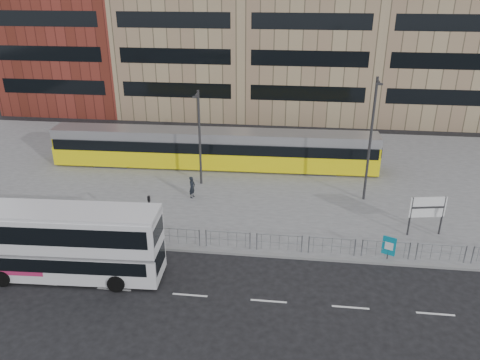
# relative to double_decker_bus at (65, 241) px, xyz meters

# --- Properties ---
(ground) EXTENTS (120.00, 120.00, 0.00)m
(ground) POSITION_rel_double_decker_bus_xyz_m (8.75, 3.09, -2.16)
(ground) COLOR black
(ground) RESTS_ON ground
(plaza) EXTENTS (64.00, 24.00, 0.15)m
(plaza) POSITION_rel_double_decker_bus_xyz_m (8.75, 15.09, -2.08)
(plaza) COLOR slate
(plaza) RESTS_ON ground
(kerb) EXTENTS (64.00, 0.25, 0.17)m
(kerb) POSITION_rel_double_decker_bus_xyz_m (8.75, 3.14, -2.08)
(kerb) COLOR gray
(kerb) RESTS_ON ground
(pedestrian_barrier) EXTENTS (32.07, 0.07, 1.10)m
(pedestrian_barrier) POSITION_rel_double_decker_bus_xyz_m (10.75, 3.59, -1.18)
(pedestrian_barrier) COLOR gray
(pedestrian_barrier) RESTS_ON plaza
(road_markings) EXTENTS (62.00, 0.12, 0.01)m
(road_markings) POSITION_rel_double_decker_bus_xyz_m (9.75, -0.91, -2.15)
(road_markings) COLOR white
(road_markings) RESTS_ON ground
(double_decker_bus) EXTENTS (10.07, 2.90, 3.99)m
(double_decker_bus) POSITION_rel_double_decker_bus_xyz_m (0.00, 0.00, 0.00)
(double_decker_bus) COLOR silver
(double_decker_bus) RESTS_ON ground
(tram) EXTENTS (26.84, 3.24, 3.16)m
(tram) POSITION_rel_double_decker_bus_xyz_m (5.02, 16.18, -0.42)
(tram) COLOR yellow
(tram) RESTS_ON plaza
(station_sign) EXTENTS (2.21, 0.49, 2.56)m
(station_sign) POSITION_rel_double_decker_bus_xyz_m (19.85, 6.57, -0.23)
(station_sign) COLOR #2D2D30
(station_sign) RESTS_ON plaza
(ad_panel) EXTENTS (0.71, 0.36, 1.41)m
(ad_panel) POSITION_rel_double_decker_bus_xyz_m (17.18, 3.49, -1.18)
(ad_panel) COLOR #2D2D30
(ad_panel) RESTS_ON plaza
(pedestrian) EXTENTS (0.54, 0.67, 1.60)m
(pedestrian) POSITION_rel_double_decker_bus_xyz_m (4.50, 10.08, -1.21)
(pedestrian) COLOR black
(pedestrian) RESTS_ON plaza
(traffic_light_west) EXTENTS (0.19, 0.22, 3.10)m
(traffic_light_west) POSITION_rel_double_decker_bus_xyz_m (3.46, 3.59, -0.03)
(traffic_light_west) COLOR #2D2D30
(traffic_light_west) RESTS_ON plaza
(lamp_post_west) EXTENTS (0.45, 1.04, 7.26)m
(lamp_post_west) POSITION_rel_double_decker_bus_xyz_m (4.64, 12.55, 1.99)
(lamp_post_west) COLOR #2D2D30
(lamp_post_west) RESTS_ON plaza
(lamp_post_east) EXTENTS (0.45, 1.04, 8.76)m
(lamp_post_east) POSITION_rel_double_decker_bus_xyz_m (16.78, 11.22, 2.75)
(lamp_post_east) COLOR #2D2D30
(lamp_post_east) RESTS_ON plaza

